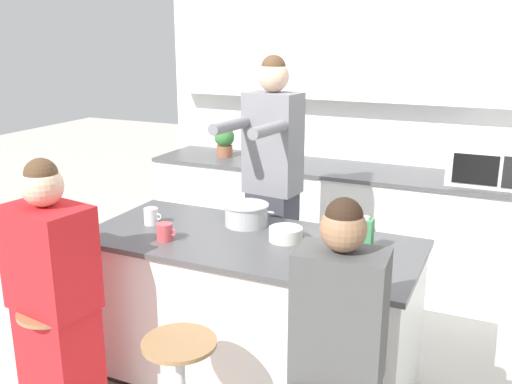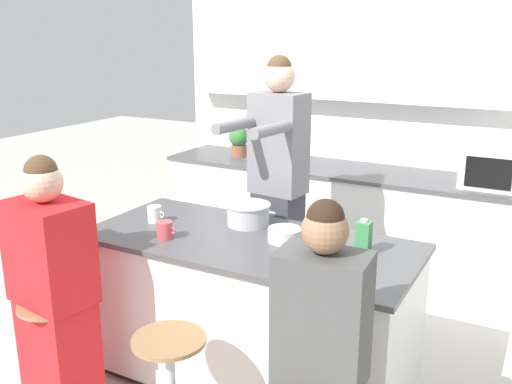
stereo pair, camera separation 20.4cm
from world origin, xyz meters
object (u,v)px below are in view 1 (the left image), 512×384
object	(u,v)px
kitchen_island	(250,311)
person_seated_near	(337,380)
fruit_bowl	(286,234)
potted_plant	(224,141)
person_cooking	(272,199)
coffee_cup_near	(165,232)
cooking_pot	(246,214)
person_wrapped_blanket	(55,303)
bar_stool_leftmost	(58,365)
coffee_cup_far	(151,216)
microwave	(484,165)
juice_carton	(366,235)

from	to	relation	value
kitchen_island	person_seated_near	distance (m)	1.04
kitchen_island	fruit_bowl	xyz separation A→B (m)	(0.19, 0.07, 0.47)
kitchen_island	potted_plant	size ratio (longest dim) A/B	7.14
person_cooking	coffee_cup_near	world-z (taller)	person_cooking
person_seated_near	cooking_pot	distance (m)	1.30
cooking_pot	person_wrapped_blanket	bearing A→B (deg)	-123.64
person_wrapped_blanket	coffee_cup_near	world-z (taller)	person_wrapped_blanket
person_cooking	person_wrapped_blanket	xyz separation A→B (m)	(-0.62, -1.33, -0.27)
bar_stool_leftmost	coffee_cup_far	distance (m)	0.95
person_wrapped_blanket	potted_plant	bearing A→B (deg)	105.36
coffee_cup_far	microwave	size ratio (longest dim) A/B	0.24
bar_stool_leftmost	person_wrapped_blanket	bearing A→B (deg)	104.26
kitchen_island	bar_stool_leftmost	xyz separation A→B (m)	(-0.74, -0.75, -0.11)
kitchen_island	cooking_pot	xyz separation A→B (m)	(-0.12, 0.22, 0.50)
microwave	fruit_bowl	bearing A→B (deg)	-120.69
bar_stool_leftmost	person_cooking	distance (m)	1.60
kitchen_island	potted_plant	bearing A→B (deg)	121.74
microwave	kitchen_island	bearing A→B (deg)	-124.42
person_cooking	potted_plant	distance (m)	1.36
person_cooking	microwave	distance (m)	1.56
coffee_cup_near	juice_carton	world-z (taller)	juice_carton
cooking_pot	coffee_cup_near	distance (m)	0.51
juice_carton	bar_stool_leftmost	bearing A→B (deg)	-148.24
person_cooking	juice_carton	xyz separation A→B (m)	(0.75, -0.51, 0.03)
fruit_bowl	coffee_cup_near	distance (m)	0.66
fruit_bowl	microwave	bearing A→B (deg)	59.31
person_cooking	microwave	size ratio (longest dim) A/B	3.86
microwave	person_wrapped_blanket	bearing A→B (deg)	-128.49
potted_plant	kitchen_island	bearing A→B (deg)	-58.26
kitchen_island	coffee_cup_near	bearing A→B (deg)	-153.88
person_wrapped_blanket	kitchen_island	bearing A→B (deg)	52.94
kitchen_island	microwave	xyz separation A→B (m)	(1.09, 1.59, 0.63)
bar_stool_leftmost	potted_plant	world-z (taller)	potted_plant
microwave	potted_plant	bearing A→B (deg)	178.80
bar_stool_leftmost	juice_carton	world-z (taller)	juice_carton
kitchen_island	microwave	size ratio (longest dim) A/B	3.86
cooking_pot	fruit_bowl	xyz separation A→B (m)	(0.31, -0.15, -0.03)
bar_stool_leftmost	potted_plant	xyz separation A→B (m)	(-0.27, 2.38, 0.74)
bar_stool_leftmost	fruit_bowl	size ratio (longest dim) A/B	3.54
coffee_cup_far	person_cooking	bearing A→B (deg)	50.31
kitchen_island	person_seated_near	size ratio (longest dim) A/B	1.32
person_cooking	person_wrapped_blanket	distance (m)	1.49
kitchen_island	coffee_cup_near	world-z (taller)	coffee_cup_near
kitchen_island	person_seated_near	world-z (taller)	person_seated_near
person_wrapped_blanket	cooking_pot	size ratio (longest dim) A/B	4.02
person_cooking	cooking_pot	world-z (taller)	person_cooking
juice_carton	potted_plant	xyz separation A→B (m)	(-1.63, 1.53, 0.10)
bar_stool_leftmost	fruit_bowl	bearing A→B (deg)	41.35
person_wrapped_blanket	microwave	size ratio (longest dim) A/B	2.96
potted_plant	juice_carton	bearing A→B (deg)	-43.32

